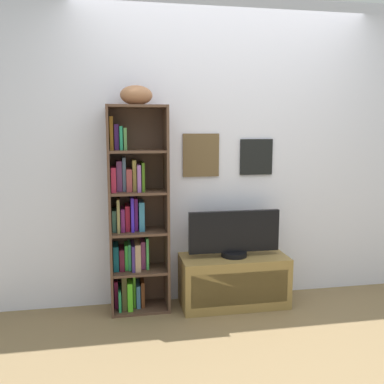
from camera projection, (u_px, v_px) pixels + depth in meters
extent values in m
cube|color=olive|center=(264.00, 363.00, 2.76)|extent=(5.20, 5.20, 0.04)
cube|color=silver|center=(223.00, 153.00, 3.66)|extent=(4.80, 0.06, 2.59)
cube|color=brown|center=(201.00, 155.00, 3.59)|extent=(0.31, 0.02, 0.37)
cube|color=beige|center=(201.00, 155.00, 3.58)|extent=(0.26, 0.01, 0.32)
cube|color=black|center=(256.00, 157.00, 3.68)|extent=(0.29, 0.02, 0.31)
cube|color=gray|center=(256.00, 157.00, 3.67)|extent=(0.24, 0.01, 0.26)
cube|color=#52382A|center=(110.00, 212.00, 3.38)|extent=(0.02, 0.30, 1.69)
cube|color=#52382A|center=(167.00, 210.00, 3.46)|extent=(0.02, 0.30, 1.69)
cube|color=#52382A|center=(138.00, 207.00, 3.56)|extent=(0.48, 0.01, 1.69)
cube|color=#52382A|center=(140.00, 308.00, 3.54)|extent=(0.44, 0.29, 0.02)
cube|color=#52382A|center=(140.00, 270.00, 3.49)|extent=(0.44, 0.29, 0.02)
cube|color=#52382A|center=(139.00, 232.00, 3.45)|extent=(0.44, 0.29, 0.02)
cube|color=#52382A|center=(138.00, 192.00, 3.40)|extent=(0.44, 0.29, 0.02)
cube|color=#52382A|center=(137.00, 151.00, 3.35)|extent=(0.44, 0.29, 0.02)
cube|color=#52382A|center=(137.00, 106.00, 3.29)|extent=(0.44, 0.29, 0.02)
cube|color=#8A1C4B|center=(116.00, 292.00, 3.55)|extent=(0.03, 0.16, 0.23)
cube|color=#279757|center=(120.00, 297.00, 3.52)|extent=(0.02, 0.24, 0.17)
cube|color=brown|center=(124.00, 290.00, 3.53)|extent=(0.04, 0.20, 0.28)
cube|color=#51BF21|center=(130.00, 293.00, 3.53)|extent=(0.04, 0.24, 0.24)
cube|color=#57A327|center=(134.00, 289.00, 3.57)|extent=(0.02, 0.16, 0.28)
cube|color=#3A6896|center=(138.00, 294.00, 3.57)|extent=(0.03, 0.19, 0.19)
cube|color=#5D2E17|center=(142.00, 292.00, 3.58)|extent=(0.03, 0.18, 0.22)
cube|color=#0E4B59|center=(116.00, 257.00, 3.49)|extent=(0.04, 0.19, 0.21)
cube|color=#4E1324|center=(122.00, 258.00, 3.49)|extent=(0.04, 0.19, 0.18)
cube|color=green|center=(126.00, 256.00, 3.51)|extent=(0.03, 0.17, 0.21)
cube|color=#32A15D|center=(129.00, 255.00, 3.51)|extent=(0.02, 0.18, 0.22)
cube|color=navy|center=(133.00, 256.00, 3.49)|extent=(0.03, 0.23, 0.22)
cube|color=tan|center=(137.00, 255.00, 3.50)|extent=(0.04, 0.22, 0.23)
cube|color=#7B3263|center=(143.00, 253.00, 3.54)|extent=(0.04, 0.16, 0.23)
cube|color=green|center=(147.00, 252.00, 3.53)|extent=(0.02, 0.18, 0.26)
cube|color=#487F6C|center=(114.00, 220.00, 3.44)|extent=(0.03, 0.18, 0.18)
cube|color=olive|center=(118.00, 214.00, 3.42)|extent=(0.02, 0.23, 0.27)
cube|color=#6A1E5B|center=(123.00, 219.00, 3.45)|extent=(0.03, 0.19, 0.19)
cube|color=maroon|center=(127.00, 217.00, 3.46)|extent=(0.04, 0.18, 0.21)
cube|color=#3A21C5|center=(132.00, 213.00, 3.45)|extent=(0.02, 0.20, 0.28)
cube|color=#7A1F78|center=(136.00, 213.00, 3.48)|extent=(0.03, 0.16, 0.26)
cube|color=teal|center=(141.00, 215.00, 3.47)|extent=(0.04, 0.20, 0.24)
cube|color=#A0203B|center=(114.00, 179.00, 3.36)|extent=(0.04, 0.23, 0.20)
cube|color=#5E2F59|center=(119.00, 176.00, 3.40)|extent=(0.04, 0.18, 0.24)
cube|color=#455B74|center=(124.00, 174.00, 3.40)|extent=(0.03, 0.18, 0.27)
cube|color=brown|center=(129.00, 179.00, 3.40)|extent=(0.04, 0.21, 0.18)
cube|color=#A79242|center=(134.00, 175.00, 3.41)|extent=(0.03, 0.19, 0.25)
cube|color=#86539D|center=(138.00, 177.00, 3.40)|extent=(0.03, 0.24, 0.21)
cube|color=#365B13|center=(142.00, 176.00, 3.40)|extent=(0.02, 0.23, 0.23)
cube|color=brown|center=(111.00, 133.00, 3.32)|extent=(0.03, 0.21, 0.26)
cube|color=#391956|center=(116.00, 137.00, 3.36)|extent=(0.03, 0.16, 0.20)
cube|color=#269A6C|center=(121.00, 138.00, 3.36)|extent=(0.02, 0.18, 0.19)
cube|color=#538D49|center=(125.00, 139.00, 3.36)|extent=(0.02, 0.17, 0.17)
ellipsoid|color=#94603E|center=(136.00, 95.00, 3.28)|extent=(0.28, 0.19, 0.15)
cube|color=olive|center=(234.00, 280.00, 3.61)|extent=(0.91, 0.40, 0.43)
cube|color=brown|center=(240.00, 289.00, 3.42)|extent=(0.82, 0.01, 0.28)
cylinder|color=black|center=(234.00, 254.00, 3.57)|extent=(0.22, 0.22, 0.04)
cube|color=black|center=(234.00, 231.00, 3.54)|extent=(0.78, 0.04, 0.35)
cube|color=#B2D5F3|center=(235.00, 232.00, 3.53)|extent=(0.74, 0.01, 0.31)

